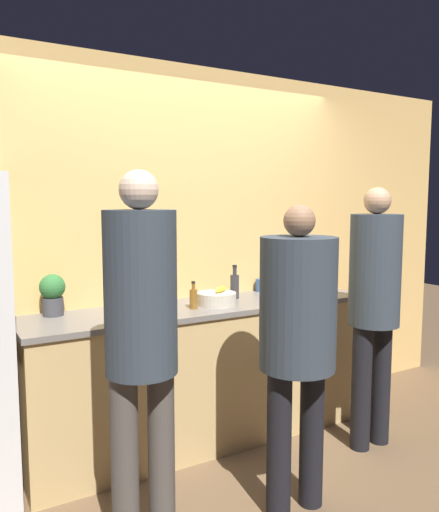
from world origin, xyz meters
The scene contains 13 objects.
ground_plane centered at (0.00, 0.00, 0.00)m, with size 14.00×14.00×0.00m, color brown.
wall_back centered at (0.00, 0.64, 1.30)m, with size 5.20×0.06×2.60m.
counter centered at (0.00, 0.34, 0.48)m, with size 2.44×0.62×0.95m.
person_left centered at (-0.77, -0.48, 1.06)m, with size 0.33×0.33×1.79m.
person_center centered at (0.03, -0.62, 1.00)m, with size 0.40×0.40×1.64m.
person_right centered at (0.93, -0.30, 1.03)m, with size 0.33×0.33×1.74m.
fruit_bowl centered at (0.06, 0.28, 1.00)m, with size 0.26×0.26×0.12m.
utensil_crock centered at (0.79, 0.42, 1.02)m, with size 0.10×0.10×0.27m.
bottle_dark centered at (0.29, 0.42, 1.05)m, with size 0.06×0.06×0.24m.
bottle_red centered at (-0.43, 0.21, 1.02)m, with size 0.07×0.07×0.16m.
bottle_amber centered at (-0.13, 0.25, 1.03)m, with size 0.05×0.05×0.18m.
cup_blue centered at (0.60, 0.55, 1.00)m, with size 0.07×0.07×0.10m.
potted_plant centered at (-0.97, 0.51, 1.09)m, with size 0.15×0.15×0.26m.
Camera 1 is at (-1.57, -2.60, 1.65)m, focal length 35.00 mm.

